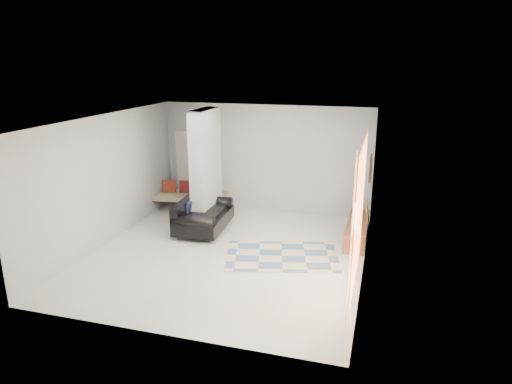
# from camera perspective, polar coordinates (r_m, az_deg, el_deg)

# --- Properties ---
(floor) EXTENTS (6.00, 6.00, 0.00)m
(floor) POSITION_cam_1_polar(r_m,az_deg,el_deg) (9.62, -3.52, -7.72)
(floor) COLOR beige
(floor) RESTS_ON ground
(ceiling) EXTENTS (6.00, 6.00, 0.00)m
(ceiling) POSITION_cam_1_polar(r_m,az_deg,el_deg) (8.85, -3.84, 9.05)
(ceiling) COLOR white
(ceiling) RESTS_ON wall_back
(wall_back) EXTENTS (6.00, 0.00, 6.00)m
(wall_back) POSITION_cam_1_polar(r_m,az_deg,el_deg) (11.92, 1.18, 4.16)
(wall_back) COLOR #B2B5B6
(wall_back) RESTS_ON ground
(wall_front) EXTENTS (6.00, 0.00, 6.00)m
(wall_front) POSITION_cam_1_polar(r_m,az_deg,el_deg) (6.56, -12.56, -6.71)
(wall_front) COLOR #B2B5B6
(wall_front) RESTS_ON ground
(wall_left) EXTENTS (0.00, 6.00, 6.00)m
(wall_left) POSITION_cam_1_polar(r_m,az_deg,el_deg) (10.37, -18.14, 1.47)
(wall_left) COLOR #B2B5B6
(wall_left) RESTS_ON ground
(wall_right) EXTENTS (0.00, 6.00, 6.00)m
(wall_right) POSITION_cam_1_polar(r_m,az_deg,el_deg) (8.64, 13.78, -1.10)
(wall_right) COLOR #B2B5B6
(wall_right) RESTS_ON ground
(partition_column) EXTENTS (0.35, 1.20, 2.80)m
(partition_column) POSITION_cam_1_polar(r_m,az_deg,el_deg) (10.97, -6.29, 2.98)
(partition_column) COLOR #A9AEB0
(partition_column) RESTS_ON floor
(hallway_door) EXTENTS (0.85, 0.06, 2.04)m
(hallway_door) POSITION_cam_1_polar(r_m,az_deg,el_deg) (12.66, -8.11, 2.97)
(hallway_door) COLOR silver
(hallway_door) RESTS_ON floor
(curtain) EXTENTS (0.00, 2.55, 2.55)m
(curtain) POSITION_cam_1_polar(r_m,az_deg,el_deg) (7.54, 12.76, -3.23)
(curtain) COLOR orange
(curtain) RESTS_ON wall_right
(wall_art) EXTENTS (0.04, 0.45, 0.55)m
(wall_art) POSITION_cam_1_polar(r_m,az_deg,el_deg) (10.13, 14.15, 2.91)
(wall_art) COLOR black
(wall_art) RESTS_ON wall_right
(media_console) EXTENTS (0.45, 1.89, 0.80)m
(media_console) POSITION_cam_1_polar(r_m,az_deg,el_deg) (10.56, 12.53, -4.65)
(media_console) COLOR brown
(media_console) RESTS_ON floor
(loveseat) EXTENTS (1.11, 1.78, 0.76)m
(loveseat) POSITION_cam_1_polar(r_m,az_deg,el_deg) (10.85, -6.85, -2.97)
(loveseat) COLOR silver
(loveseat) RESTS_ON floor
(daybed) EXTENTS (2.10, 1.19, 0.77)m
(daybed) POSITION_cam_1_polar(r_m,az_deg,el_deg) (12.31, -8.19, -0.36)
(daybed) COLOR black
(daybed) RESTS_ON floor
(area_rug) EXTENTS (2.59, 2.04, 0.01)m
(area_rug) POSITION_cam_1_polar(r_m,az_deg,el_deg) (9.51, 3.27, -7.98)
(area_rug) COLOR beige
(area_rug) RESTS_ON floor
(cylinder_lamp) EXTENTS (0.12, 0.12, 0.63)m
(cylinder_lamp) POSITION_cam_1_polar(r_m,az_deg,el_deg) (9.79, 12.33, -3.13)
(cylinder_lamp) COLOR silver
(cylinder_lamp) RESTS_ON media_console
(bronze_figurine) EXTENTS (0.13, 0.13, 0.26)m
(bronze_figurine) POSITION_cam_1_polar(r_m,az_deg,el_deg) (10.97, 12.57, -2.03)
(bronze_figurine) COLOR #312315
(bronze_figurine) RESTS_ON media_console
(vase) EXTENTS (0.19, 0.19, 0.19)m
(vase) POSITION_cam_1_polar(r_m,az_deg,el_deg) (10.39, 12.32, -3.28)
(vase) COLOR #B9C4C0
(vase) RESTS_ON media_console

